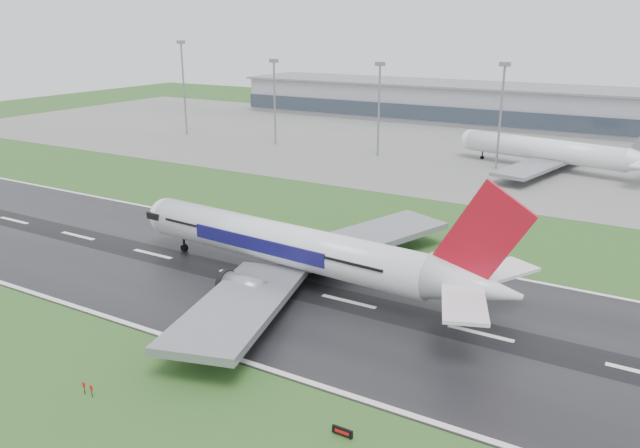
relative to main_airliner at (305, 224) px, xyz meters
The scene contains 11 objects.
ground 15.10m from the main_airliner, 167.99° to the right, with size 520.00×520.00×0.00m, color #254E1C.
runway 15.07m from the main_airliner, 167.99° to the right, with size 400.00×45.00×0.10m, color black.
apron 123.58m from the main_airliner, 95.08° to the left, with size 400.00×130.00×0.08m, color slate.
terminal 183.03m from the main_airliner, 93.41° to the left, with size 240.00×36.00×15.00m, color gray.
main_airliner is the anchor object (origin of this frame).
parked_airliner 106.29m from the main_airliner, 80.43° to the left, with size 60.72×56.53×17.80m, color white, non-canonical shape.
runway_sign 39.91m from the main_airliner, 52.86° to the right, with size 2.30×0.26×1.04m, color black, non-canonical shape.
floodmast_0 148.82m from the main_airliner, 138.93° to the left, with size 0.64×0.64×32.82m, color gray.
floodmast_1 121.33m from the main_airliner, 126.35° to the left, with size 0.64×0.64×27.45m, color gray.
floodmast_2 103.22m from the main_airliner, 108.75° to the left, with size 0.64×0.64×27.60m, color gray.
floodmast_3 97.86m from the main_airliner, 87.58° to the left, with size 0.64×0.64×28.63m, color gray.
Camera 1 is at (59.03, -75.53, 39.75)m, focal length 34.87 mm.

